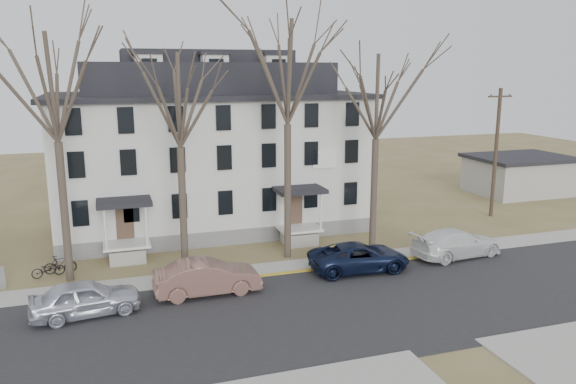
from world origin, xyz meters
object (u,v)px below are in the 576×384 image
object	(u,v)px
tree_far_left	(53,79)
car_silver	(86,299)
car_white	(456,244)
car_tan	(207,278)
tree_mid_left	(178,93)
car_navy	(359,258)
boarding_house	(209,150)
bicycle_left	(48,270)
tree_center	(288,64)
tree_mid_right	(377,91)
bicycle_right	(60,265)
utility_pole_far	(496,151)

from	to	relation	value
tree_far_left	car_silver	world-z (taller)	tree_far_left
tree_far_left	car_white	bearing A→B (deg)	-8.16
car_tan	car_white	distance (m)	14.94
tree_mid_left	car_silver	bearing A→B (deg)	-136.13
car_navy	tree_far_left	bearing A→B (deg)	79.91
boarding_house	bicycle_left	world-z (taller)	boarding_house
car_tan	car_white	world-z (taller)	car_tan
tree_center	car_silver	size ratio (longest dim) A/B	3.09
tree_mid_right	car_white	xyz separation A→B (m)	(3.92, -3.07, -8.79)
bicycle_left	tree_mid_left	bearing A→B (deg)	-110.33
tree_center	tree_far_left	bearing A→B (deg)	180.00
tree_far_left	bicycle_right	size ratio (longest dim) A/B	8.19
car_white	car_tan	bearing A→B (deg)	87.54
tree_center	car_navy	distance (m)	11.28
tree_mid_left	car_navy	size ratio (longest dim) A/B	2.31
tree_far_left	car_navy	xyz separation A→B (m)	(14.98, -3.46, -9.58)
tree_mid_left	tree_center	bearing A→B (deg)	0.00
car_navy	car_white	world-z (taller)	car_white
tree_mid_left	car_silver	size ratio (longest dim) A/B	2.68
tree_far_left	tree_mid_right	world-z (taller)	tree_far_left
boarding_house	car_silver	bearing A→B (deg)	-121.78
boarding_house	car_silver	world-z (taller)	boarding_house
car_navy	bicycle_right	size ratio (longest dim) A/B	3.29
tree_far_left	tree_mid_left	xyz separation A→B (m)	(6.00, 0.00, -0.74)
tree_center	bicycle_left	bearing A→B (deg)	176.62
car_silver	tree_center	bearing A→B (deg)	-73.62
tree_mid_right	bicycle_right	distance (m)	20.22
boarding_house	tree_mid_left	world-z (taller)	tree_mid_left
tree_center	car_tan	world-z (taller)	tree_center
car_silver	bicycle_left	world-z (taller)	car_silver
utility_pole_far	bicycle_left	xyz separation A→B (m)	(-30.61, -3.42, -4.46)
boarding_house	tree_center	distance (m)	10.39
car_navy	utility_pole_far	bearing A→B (deg)	-59.27
tree_far_left	bicycle_right	world-z (taller)	tree_far_left
car_navy	car_white	bearing A→B (deg)	-83.62
tree_center	utility_pole_far	bearing A→B (deg)	13.50
bicycle_right	car_tan	bearing A→B (deg)	-128.90
tree_center	car_white	xyz separation A→B (m)	(9.42, -3.07, -10.27)
car_navy	bicycle_right	distance (m)	16.17
car_silver	bicycle_right	xyz separation A→B (m)	(-1.45, 6.01, -0.31)
tree_center	car_white	bearing A→B (deg)	-18.05
tree_mid_right	car_tan	size ratio (longest dim) A/B	2.46
car_white	car_navy	bearing A→B (deg)	86.96
tree_mid_left	car_white	size ratio (longest dim) A/B	2.27
utility_pole_far	car_silver	bearing A→B (deg)	-162.38
car_navy	car_silver	bearing A→B (deg)	98.67
tree_mid_right	car_silver	distance (m)	19.38
car_navy	bicycle_left	world-z (taller)	car_navy
boarding_house	car_white	bearing A→B (deg)	-42.10
car_tan	bicycle_right	xyz separation A→B (m)	(-7.04, 5.26, -0.35)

